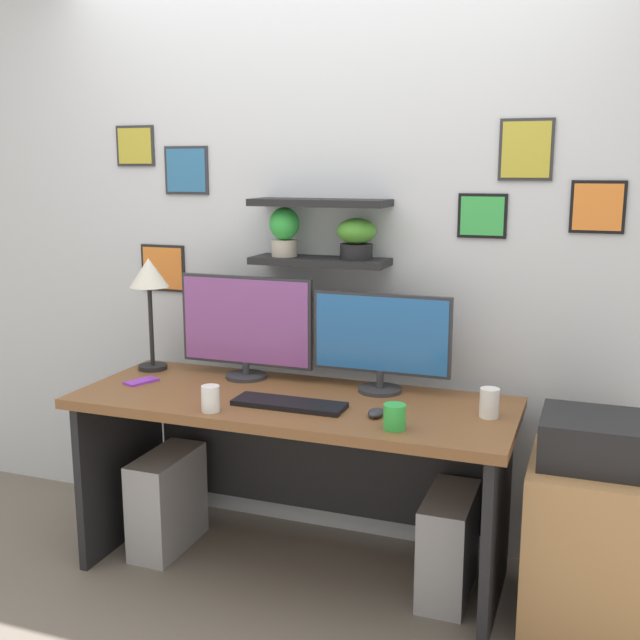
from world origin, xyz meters
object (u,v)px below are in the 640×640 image
Objects in this scene: printer at (596,440)px; drawer_cabinet at (588,544)px; desk at (298,442)px; keyboard at (289,404)px; monitor_left at (246,325)px; coffee_mug at (394,417)px; desk_lamp at (149,282)px; computer_mouse at (376,413)px; pen_cup at (211,399)px; computer_tower_right at (449,545)px; monitor_right at (381,339)px; cell_phone at (141,381)px; water_cup at (489,403)px; computer_tower_left at (167,501)px.

drawer_cabinet is at bearing -90.00° from printer.
keyboard is (0.03, -0.16, 0.22)m from desk.
coffee_mug is (0.78, -0.43, -0.19)m from monitor_left.
desk_lamp reaches higher than keyboard.
computer_mouse is (0.35, -0.00, 0.01)m from keyboard.
pen_cup reaches higher than printer.
keyboard is 1.07× the size of computer_tower_right.
coffee_mug is 0.72m from printer.
monitor_right is 4.12× the size of cell_phone.
monitor_right is 0.73m from pen_cup.
printer reaches higher than computer_mouse.
drawer_cabinet is at bearing 23.58° from cell_phone.
desk is 0.72m from computer_tower_right.
drawer_cabinet is at bearing -5.00° from desk_lamp.
desk_lamp reaches higher than computer_mouse.
water_cup is at bearing 16.40° from pen_cup.
computer_tower_right is (-0.51, 0.02, -0.11)m from drawer_cabinet.
monitor_left is at bearing 52.91° from cell_phone.
computer_mouse is at bearing -170.07° from drawer_cabinet.
computer_tower_left is (0.17, -0.20, -0.94)m from desk_lamp.
computer_tower_left is at bearing 168.74° from coffee_mug.
keyboard is 0.46m from coffee_mug.
computer_mouse reaches higher than computer_tower_right.
water_cup reaches higher than coffee_mug.
keyboard is at bearing -20.53° from desk_lamp.
computer_tower_left is at bearing -49.11° from desk_lamp.
monitor_left is at bearing 36.72° from computer_tower_left.
desk is 0.55m from monitor_right.
computer_tower_left is (-0.60, -0.06, -0.33)m from desk.
pen_cup is (0.08, -0.48, -0.18)m from monitor_left.
monitor_right reaches higher than keyboard.
desk_lamp is at bearing 175.00° from printer.
coffee_mug is at bearing -11.26° from computer_tower_left.
pen_cup is at bearing -40.16° from desk_lamp.
monitor_right is 6.40× the size of computer_mouse.
printer is at bearing -5.00° from desk_lamp.
desk_lamp reaches higher than computer_tower_left.
desk_lamp is at bearing 139.84° from pen_cup.
monitor_right is at bearing 111.76° from coffee_mug.
desk_lamp is 1.24× the size of computer_tower_right.
desk_lamp is 0.82× the size of drawer_cabinet.
desk_lamp is (-1.15, 0.30, 0.39)m from computer_mouse.
printer reaches higher than drawer_cabinet.
water_cup is (1.08, -0.19, -0.18)m from monitor_left.
pen_cup is at bearing -160.09° from computer_tower_right.
computer_mouse is at bearing -148.79° from computer_tower_right.
keyboard is 0.71× the size of drawer_cabinet.
desk is 0.82m from water_cup.
desk is 4.65× the size of printer.
monitor_left is at bearing 99.30° from pen_cup.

